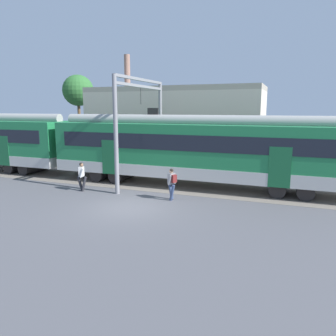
{
  "coord_description": "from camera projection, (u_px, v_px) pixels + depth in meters",
  "views": [
    {
      "loc": [
        7.14,
        -13.52,
        4.72
      ],
      "look_at": [
        1.07,
        2.38,
        1.6
      ],
      "focal_mm": 35.0,
      "sensor_mm": 36.0,
      "label": 1
    }
  ],
  "objects": [
    {
      "name": "commuter_train",
      "position": [
        76.0,
        144.0,
        22.63
      ],
      "size": [
        38.05,
        3.07,
        4.73
      ],
      "color": "#B7B7B2",
      "rests_on": "ground"
    },
    {
      "name": "pedestrian_white",
      "position": [
        82.0,
        175.0,
        18.78
      ],
      "size": [
        0.71,
        0.53,
        1.67
      ],
      "color": "#28282D",
      "rests_on": "ground"
    },
    {
      "name": "background_building",
      "position": [
        174.0,
        126.0,
        27.31
      ],
      "size": [
        14.3,
        5.0,
        9.2
      ],
      "color": "beige",
      "rests_on": "ground"
    },
    {
      "name": "street_tree_left",
      "position": [
        78.0,
        91.0,
        34.65
      ],
      "size": [
        3.26,
        3.26,
        8.19
      ],
      "color": "brown",
      "rests_on": "ground"
    },
    {
      "name": "track_bed",
      "position": [
        49.0,
        174.0,
        23.91
      ],
      "size": [
        80.0,
        4.4,
        0.01
      ],
      "primitive_type": "cube",
      "color": "slate",
      "rests_on": "ground"
    },
    {
      "name": "pedestrian_grey",
      "position": [
        172.0,
        181.0,
        16.89
      ],
      "size": [
        0.58,
        0.65,
        1.67
      ],
      "color": "navy",
      "rests_on": "ground"
    },
    {
      "name": "ground_plane",
      "position": [
        130.0,
        207.0,
        15.78
      ],
      "size": [
        160.0,
        160.0,
        0.0
      ],
      "primitive_type": "plane",
      "color": "#515156"
    },
    {
      "name": "catenary_gantry",
      "position": [
        141.0,
        115.0,
        20.51
      ],
      "size": [
        0.24,
        6.64,
        6.53
      ],
      "color": "gray",
      "rests_on": "ground"
    }
  ]
}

